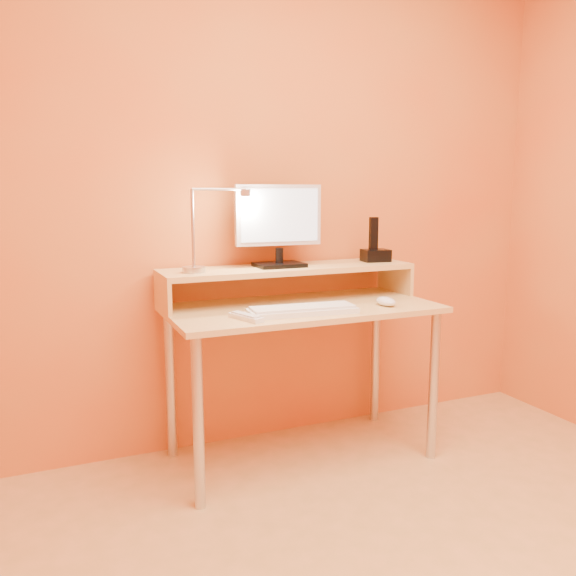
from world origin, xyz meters
name	(u,v)px	position (x,y,z in m)	size (l,w,h in m)	color
wall_back	(274,186)	(0.00, 1.50, 1.25)	(3.00, 0.04, 2.50)	#C87E3A
desk_leg_fl	(198,423)	(-0.55, 0.93, 0.35)	(0.04, 0.04, 0.69)	#BABABD
desk_leg_fr	(434,386)	(0.55, 0.93, 0.35)	(0.04, 0.04, 0.69)	#BABABD
desk_leg_bl	(170,384)	(-0.55, 1.43, 0.35)	(0.04, 0.04, 0.69)	#BABABD
desk_leg_br	(375,358)	(0.55, 1.43, 0.35)	(0.04, 0.04, 0.69)	#BABABD
desk_lower	(302,308)	(0.00, 1.18, 0.71)	(1.20, 0.60, 0.03)	#E1AE68
shelf_riser_left	(162,295)	(-0.59, 1.33, 0.79)	(0.02, 0.30, 0.14)	#E1AE68
shelf_riser_right	(395,278)	(0.59, 1.33, 0.79)	(0.02, 0.30, 0.14)	#E1AE68
desk_shelf	(288,269)	(0.00, 1.33, 0.87)	(1.20, 0.30, 0.03)	#E1AE68
monitor_foot	(279,265)	(-0.05, 1.33, 0.89)	(0.22, 0.16, 0.02)	black
monitor_neck	(279,255)	(-0.05, 1.33, 0.93)	(0.04, 0.04, 0.07)	black
monitor_panel	(278,215)	(-0.05, 1.34, 1.12)	(0.41, 0.04, 0.28)	silver
monitor_back	(276,215)	(-0.05, 1.36, 1.12)	(0.37, 0.01, 0.24)	black
monitor_screen	(280,215)	(-0.05, 1.32, 1.12)	(0.37, 0.00, 0.24)	silver
lamp_base	(194,270)	(-0.46, 1.30, 0.89)	(0.10, 0.10, 0.03)	#BABABD
lamp_post	(193,228)	(-0.46, 1.30, 1.07)	(0.01, 0.01, 0.33)	#BABABD
lamp_arm	(219,189)	(-0.34, 1.30, 1.24)	(0.01, 0.01, 0.24)	#BABABD
lamp_head	(246,193)	(-0.22, 1.30, 1.22)	(0.04, 0.04, 0.03)	#BABABD
lamp_bulb	(246,196)	(-0.22, 1.30, 1.20)	(0.03, 0.03, 0.00)	#FFEAC6
phone_dock	(376,255)	(0.47, 1.33, 0.91)	(0.13, 0.10, 0.06)	black
phone_handset	(374,233)	(0.46, 1.33, 1.02)	(0.04, 0.03, 0.16)	black
phone_led	(389,256)	(0.52, 1.28, 0.91)	(0.01, 0.00, 0.04)	#1641F7
keyboard	(303,311)	(-0.07, 1.02, 0.73)	(0.46, 0.15, 0.02)	white
mouse	(386,301)	(0.34, 1.03, 0.74)	(0.07, 0.12, 0.04)	silver
remote_control	(246,317)	(-0.33, 1.01, 0.73)	(0.05, 0.18, 0.02)	white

